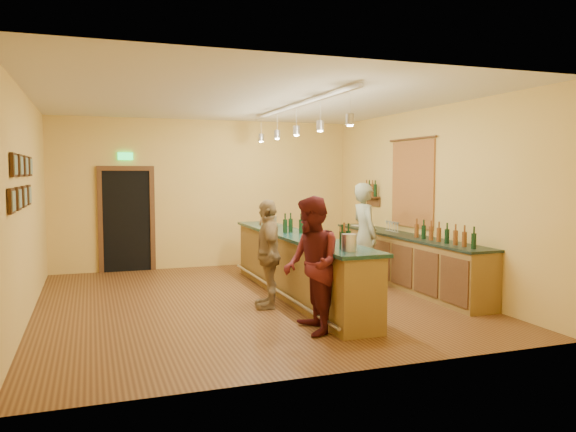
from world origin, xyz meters
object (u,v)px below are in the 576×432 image
object	(u,v)px
customer_b	(268,254)
bar_stool	(299,247)
customer_a	(311,265)
bartender	(365,235)
back_counter	(405,259)
tasting_bar	(296,261)

from	to	relation	value
customer_b	bar_stool	world-z (taller)	customer_b
customer_a	bartender	bearing A→B (deg)	147.02
customer_b	bar_stool	size ratio (longest dim) A/B	2.15
customer_b	bar_stool	xyz separation A→B (m)	(1.26, 2.01, -0.20)
back_counter	customer_a	xyz separation A→B (m)	(-2.72, -2.23, 0.40)
customer_a	customer_b	xyz separation A→B (m)	(-0.11, 1.51, -0.06)
customer_a	customer_b	bearing A→B (deg)	-169.26
bar_stool	customer_a	bearing A→B (deg)	-108.02
customer_b	customer_a	bearing A→B (deg)	16.04
customer_b	bar_stool	distance (m)	2.38
tasting_bar	bartender	size ratio (longest dim) A/B	2.72
tasting_bar	customer_b	world-z (taller)	customer_b
back_counter	customer_b	bearing A→B (deg)	-165.71
customer_a	customer_b	world-z (taller)	customer_a
tasting_bar	bar_stool	xyz separation A→B (m)	(0.60, 1.47, 0.02)
tasting_bar	customer_a	size ratio (longest dim) A/B	2.88
tasting_bar	bar_stool	distance (m)	1.59
back_counter	tasting_bar	bearing A→B (deg)	-175.24
back_counter	customer_b	xyz separation A→B (m)	(-2.83, -0.72, 0.34)
customer_a	customer_b	distance (m)	1.51
bartender	bar_stool	xyz separation A→B (m)	(-0.85, 1.10, -0.31)
bartender	customer_a	size ratio (longest dim) A/B	1.06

